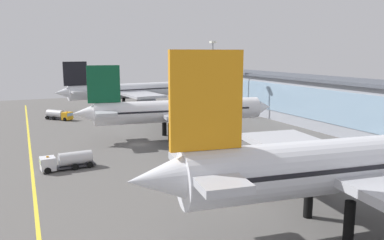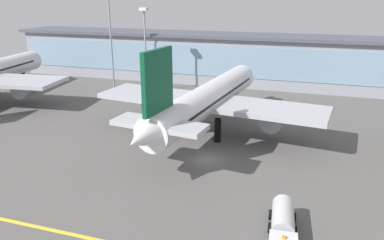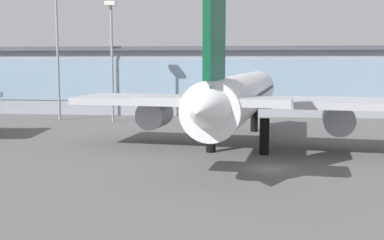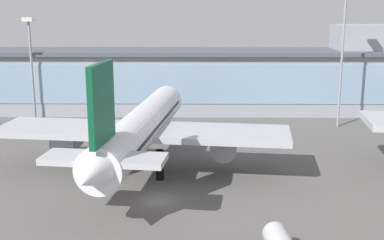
% 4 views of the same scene
% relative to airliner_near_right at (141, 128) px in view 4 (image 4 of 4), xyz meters
% --- Properties ---
extents(ground_plane, '(197.06, 197.06, 0.00)m').
position_rel_airliner_near_right_xyz_m(ground_plane, '(3.03, -10.72, -6.27)').
color(ground_plane, '#5B5956').
extents(terminal_building, '(143.76, 14.00, 18.58)m').
position_rel_airliner_near_right_xyz_m(terminal_building, '(4.72, 40.73, 0.84)').
color(terminal_building, '#9399A3').
rests_on(terminal_building, ground).
extents(airliner_near_right, '(41.38, 48.15, 17.19)m').
position_rel_airliner_near_right_xyz_m(airliner_near_right, '(0.00, 0.00, 0.00)').
color(airliner_near_right, black).
rests_on(airliner_near_right, ground).
extents(apron_light_mast_west, '(1.80, 1.80, 20.61)m').
position_rel_airliner_near_right_xyz_m(apron_light_mast_west, '(-22.45, 23.96, 7.50)').
color(apron_light_mast_west, gray).
rests_on(apron_light_mast_west, ground).
extents(apron_light_mast_centre, '(1.80, 1.80, 26.58)m').
position_rel_airliner_near_right_xyz_m(apron_light_mast_centre, '(34.61, 27.15, 10.81)').
color(apron_light_mast_centre, gray).
rests_on(apron_light_mast_centre, ground).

